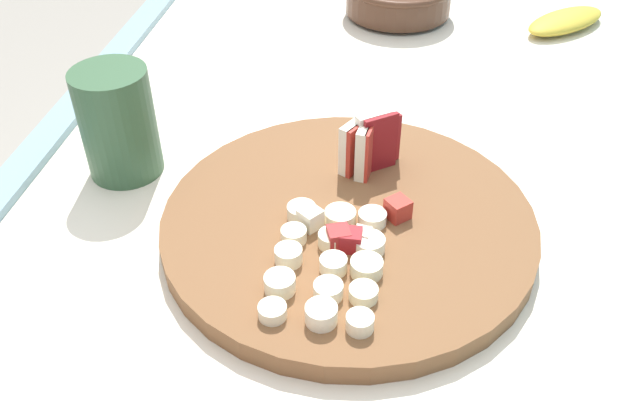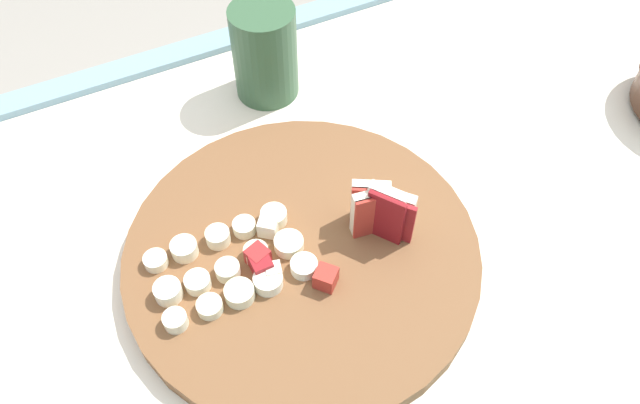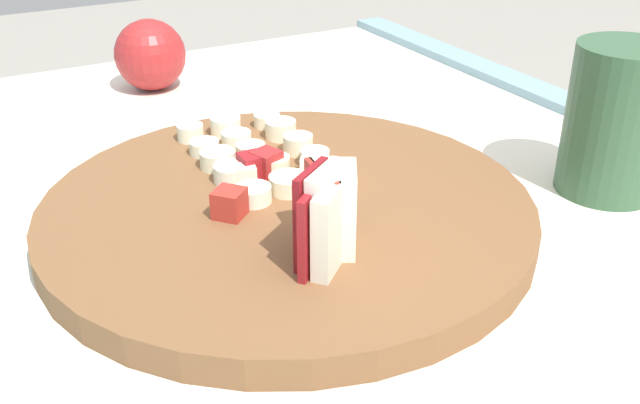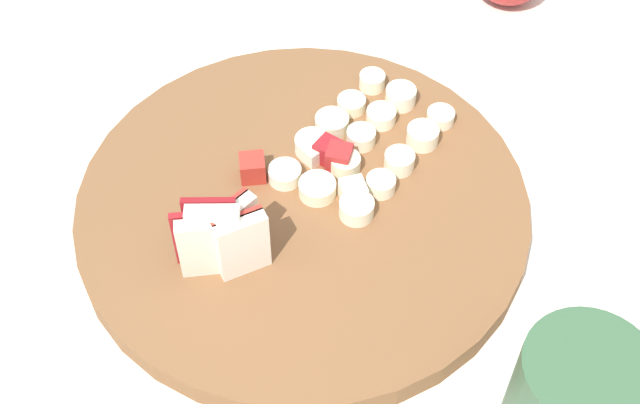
{
  "view_description": "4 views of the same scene",
  "coord_description": "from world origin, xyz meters",
  "px_view_note": "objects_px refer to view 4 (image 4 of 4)",
  "views": [
    {
      "loc": [
        0.59,
        0.02,
        1.35
      ],
      "look_at": [
        0.09,
        -0.05,
        0.94
      ],
      "focal_mm": 37.57,
      "sensor_mm": 36.0,
      "label": 1
    },
    {
      "loc": [
        0.24,
        0.29,
        1.46
      ],
      "look_at": [
        0.07,
        -0.05,
        0.96
      ],
      "focal_mm": 34.89,
      "sensor_mm": 36.0,
      "label": 2
    },
    {
      "loc": [
        -0.32,
        0.18,
        1.19
      ],
      "look_at": [
        0.08,
        -0.04,
        0.94
      ],
      "focal_mm": 41.41,
      "sensor_mm": 36.0,
      "label": 3
    },
    {
      "loc": [
        -0.24,
        -0.28,
        1.47
      ],
      "look_at": [
        0.09,
        -0.05,
        0.96
      ],
      "focal_mm": 48.61,
      "sensor_mm": 36.0,
      "label": 4
    }
  ],
  "objects_px": {
    "cutting_board": "(303,207)",
    "apple_wedge_fan": "(225,239)",
    "apple_dice_pile": "(316,166)",
    "banana_slice_rows": "(361,143)"
  },
  "relations": [
    {
      "from": "cutting_board",
      "to": "banana_slice_rows",
      "type": "height_order",
      "value": "banana_slice_rows"
    },
    {
      "from": "cutting_board",
      "to": "apple_wedge_fan",
      "type": "relative_size",
      "value": 5.7
    },
    {
      "from": "apple_dice_pile",
      "to": "apple_wedge_fan",
      "type": "bearing_deg",
      "value": 177.74
    },
    {
      "from": "cutting_board",
      "to": "banana_slice_rows",
      "type": "xyz_separation_m",
      "value": [
        0.07,
        -0.01,
        0.02
      ]
    },
    {
      "from": "cutting_board",
      "to": "banana_slice_rows",
      "type": "relative_size",
      "value": 2.32
    },
    {
      "from": "apple_wedge_fan",
      "to": "apple_dice_pile",
      "type": "distance_m",
      "value": 0.11
    },
    {
      "from": "apple_dice_pile",
      "to": "banana_slice_rows",
      "type": "bearing_deg",
      "value": -19.28
    },
    {
      "from": "cutting_board",
      "to": "apple_dice_pile",
      "type": "relative_size",
      "value": 3.33
    },
    {
      "from": "cutting_board",
      "to": "apple_wedge_fan",
      "type": "xyz_separation_m",
      "value": [
        -0.08,
        0.01,
        0.04
      ]
    },
    {
      "from": "apple_dice_pile",
      "to": "banana_slice_rows",
      "type": "relative_size",
      "value": 0.69
    }
  ]
}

